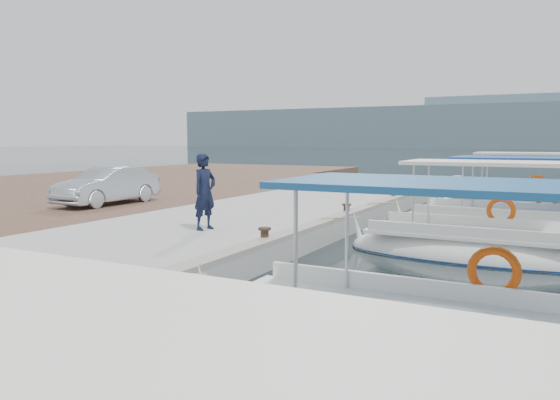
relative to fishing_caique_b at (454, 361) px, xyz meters
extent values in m
plane|color=black|center=(-4.29, 2.26, -0.12)|extent=(400.00, 400.00, 0.00)
cube|color=#A4A49E|center=(-7.29, 7.26, 0.13)|extent=(6.00, 40.00, 0.50)
cube|color=gray|center=(-4.51, 7.26, 0.44)|extent=(0.44, 40.00, 0.12)
cube|color=#4C3328|center=(-12.29, 7.26, 0.13)|extent=(4.00, 40.00, 0.50)
cube|color=slate|center=(-64.29, 192.26, 6.88)|extent=(140.00, 40.00, 14.00)
ellipsoid|color=white|center=(-0.01, 0.00, -0.07)|extent=(7.36, 2.23, 1.30)
ellipsoid|color=navy|center=(-0.01, 0.00, -0.09)|extent=(7.40, 2.27, 0.22)
cube|color=white|center=(-0.01, 0.00, 0.43)|extent=(6.04, 1.91, 0.08)
cube|color=#1C558E|center=(0.18, 0.00, 2.07)|extent=(4.42, 2.05, 0.08)
cylinder|color=silver|center=(-1.66, -0.84, 1.23)|extent=(0.05, 0.05, 1.60)
torus|color=#E04C0B|center=(0.29, 1.06, 0.88)|extent=(0.68, 0.12, 0.68)
ellipsoid|color=white|center=(-0.57, 6.72, -0.07)|extent=(6.24, 2.09, 1.30)
ellipsoid|color=navy|center=(-0.57, 6.72, -0.09)|extent=(6.27, 2.14, 0.22)
cube|color=white|center=(-0.57, 6.72, 0.43)|extent=(5.11, 1.80, 0.08)
cube|color=white|center=(-0.41, 6.72, 2.07)|extent=(3.74, 1.93, 0.08)
cylinder|color=silver|center=(-1.97, 5.93, 1.23)|extent=(0.05, 0.05, 1.60)
torus|color=#E04C0B|center=(-0.27, 7.71, 0.88)|extent=(0.68, 0.12, 0.68)
ellipsoid|color=white|center=(0.32, 10.53, -0.07)|extent=(8.02, 2.52, 1.30)
ellipsoid|color=navy|center=(0.32, 10.53, -0.09)|extent=(8.06, 2.57, 0.22)
cube|color=white|center=(0.32, 10.53, 0.43)|extent=(6.58, 2.17, 0.08)
cube|color=#1D4595|center=(0.53, 10.53, 2.07)|extent=(4.81, 2.32, 0.08)
cylinder|color=silver|center=(-1.48, 9.58, 1.23)|extent=(0.05, 0.05, 1.60)
torus|color=#E04C0B|center=(0.62, 11.73, 0.88)|extent=(0.68, 0.12, 0.68)
ellipsoid|color=white|center=(-0.19, 16.71, -0.07)|extent=(6.99, 2.06, 1.30)
ellipsoid|color=navy|center=(-0.19, 16.71, -0.09)|extent=(7.02, 2.10, 0.22)
cube|color=white|center=(-0.19, 16.71, 0.43)|extent=(5.73, 1.77, 0.08)
cube|color=white|center=(-0.02, 16.71, 2.07)|extent=(4.19, 1.89, 0.08)
cylinder|color=silver|center=(-1.77, 15.93, 1.23)|extent=(0.05, 0.05, 1.60)
torus|color=#E04C0B|center=(0.11, 17.68, 0.88)|extent=(0.68, 0.12, 0.68)
cylinder|color=black|center=(-4.64, -1.24, 0.53)|extent=(0.18, 0.18, 0.30)
cylinder|color=black|center=(-4.64, -1.24, 0.68)|extent=(0.28, 0.28, 0.05)
cylinder|color=black|center=(-4.64, 3.76, 0.53)|extent=(0.18, 0.18, 0.30)
cylinder|color=black|center=(-4.64, 3.76, 0.68)|extent=(0.28, 0.28, 0.05)
cylinder|color=black|center=(-4.64, 8.76, 0.53)|extent=(0.18, 0.18, 0.30)
cylinder|color=black|center=(-4.64, 8.76, 0.68)|extent=(0.28, 0.28, 0.05)
cylinder|color=black|center=(-4.64, 13.76, 0.53)|extent=(0.18, 0.18, 0.30)
cylinder|color=black|center=(-4.64, 13.76, 0.68)|extent=(0.28, 0.28, 0.05)
imported|color=black|center=(-6.78, 4.58, 1.32)|extent=(0.56, 0.75, 1.88)
imported|color=#B0BBC9|center=(-12.91, 7.47, 1.02)|extent=(1.37, 3.92, 1.29)
camera|label=1|loc=(1.03, -6.40, 2.58)|focal=35.00mm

